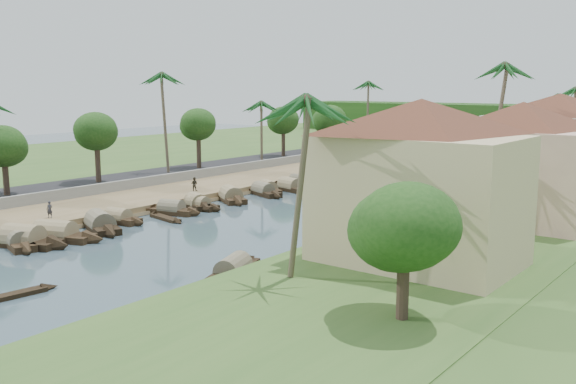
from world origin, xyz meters
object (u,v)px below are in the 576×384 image
Objects in this scene: bridge at (512,147)px; person_near at (50,209)px; building_near at (419,181)px; sampan_0 at (18,241)px; sampan_1 at (23,240)px.

bridge reaches higher than person_near.
building_near reaches higher than sampan_0.
person_near is at bearing 111.67° from sampan_1.
building_near is (18.99, -74.00, 4.66)m from bridge.
sampan_1 is at bearing -77.99° from person_near.
sampan_1 is at bearing 95.84° from sampan_0.
person_near is at bearing 144.78° from sampan_0.
building_near reaches higher than sampan_1.
bridge is at bearing 65.05° from sampan_1.
sampan_1 is (-8.85, -84.54, -1.30)m from bridge.
bridge is 76.54m from building_near.
person_near reaches higher than sampan_0.
building_near is at bearing 1.76° from sampan_1.
sampan_0 is 7.08m from person_near.
building_near is 1.99× the size of sampan_0.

